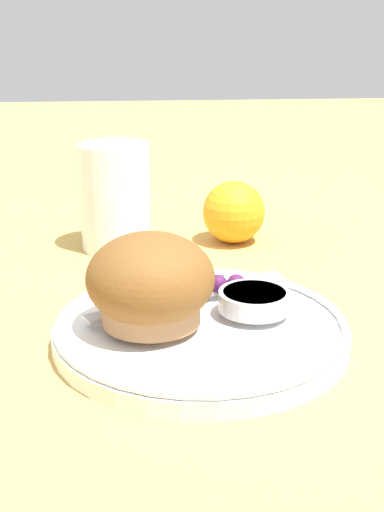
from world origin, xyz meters
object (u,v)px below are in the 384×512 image
Objects in this scene: butter_knife at (190,296)px; orange_fruit at (234,212)px; juice_glass at (115,197)px; muffin at (150,283)px.

butter_knife is 0.22m from orange_fruit.
orange_fruit is at bearing 4.13° from juice_glass.
muffin is at bearing -153.39° from butter_knife.
juice_glass is at bearing 97.55° from muffin.
juice_glass is (-0.07, 0.20, 0.04)m from butter_knife.
orange_fruit is at bearing 45.75° from butter_knife.
muffin is 0.87× the size of juice_glass.
juice_glass reaches higher than butter_knife.
butter_knife is at bearing -71.44° from juice_glass.
juice_glass is at bearing -175.87° from orange_fruit.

